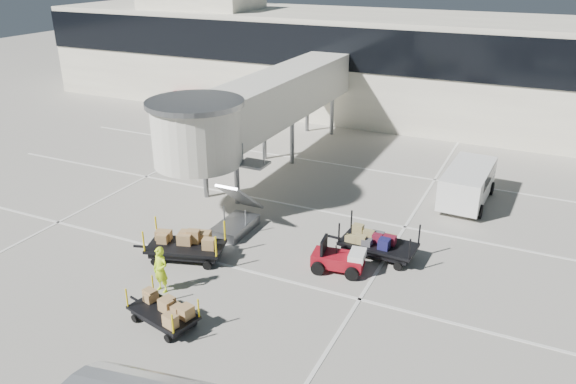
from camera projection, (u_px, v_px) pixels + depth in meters
name	position (u px, v px, depth m)	size (l,w,h in m)	color
ground	(203.00, 289.00, 22.75)	(140.00, 140.00, 0.00)	#B7B1A3
lane_markings	(287.00, 201.00, 30.77)	(40.00, 30.00, 0.02)	silver
terminal	(398.00, 65.00, 46.16)	(64.00, 12.11, 15.20)	white
jet_bridge	(257.00, 106.00, 32.83)	(5.70, 20.40, 6.03)	silver
baggage_tug	(339.00, 260.00, 23.86)	(2.35, 1.67, 1.45)	maroon
suitcase_cart	(379.00, 244.00, 25.00)	(4.14, 1.79, 1.61)	black
box_cart_near	(162.00, 311.00, 20.44)	(3.34, 1.91, 1.28)	black
box_cart_far	(186.00, 247.00, 24.70)	(4.19, 2.57, 1.61)	black
ground_worker	(161.00, 270.00, 22.25)	(0.71, 0.46, 1.95)	#C7F319
minivan	(468.00, 181.00, 30.36)	(2.49, 5.30, 1.97)	silver
belt_loader	(193.00, 100.00, 49.03)	(3.93, 1.85, 1.83)	maroon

